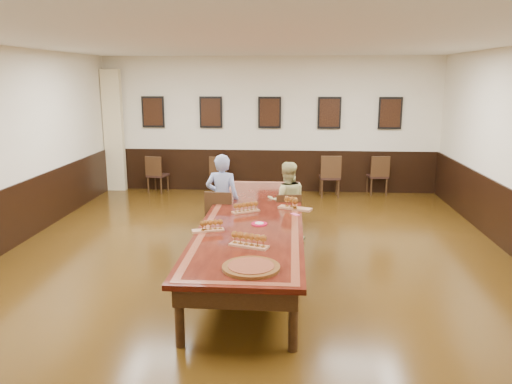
# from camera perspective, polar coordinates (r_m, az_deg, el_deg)

# --- Properties ---
(floor) EXTENTS (8.00, 10.00, 0.02)m
(floor) POSITION_cam_1_polar(r_m,az_deg,el_deg) (7.46, -0.28, -8.45)
(floor) COLOR black
(floor) RESTS_ON ground
(ceiling) EXTENTS (8.00, 10.00, 0.02)m
(ceiling) POSITION_cam_1_polar(r_m,az_deg,el_deg) (6.96, -0.31, 17.05)
(ceiling) COLOR white
(ceiling) RESTS_ON floor
(wall_back) EXTENTS (8.00, 0.02, 3.20)m
(wall_back) POSITION_cam_1_polar(r_m,az_deg,el_deg) (12.00, 1.57, 7.66)
(wall_back) COLOR #EFE5C8
(wall_back) RESTS_ON floor
(wall_front) EXTENTS (8.00, 0.02, 3.20)m
(wall_front) POSITION_cam_1_polar(r_m,az_deg,el_deg) (2.28, -10.51, -16.70)
(wall_front) COLOR #EFE5C8
(wall_front) RESTS_ON floor
(chair_man) EXTENTS (0.48, 0.52, 0.94)m
(chair_man) POSITION_cam_1_polar(r_m,az_deg,el_deg) (8.20, -3.99, -2.92)
(chair_man) COLOR black
(chair_man) RESTS_ON floor
(chair_woman) EXTENTS (0.47, 0.50, 0.87)m
(chair_woman) POSITION_cam_1_polar(r_m,az_deg,el_deg) (8.32, 3.59, -2.95)
(chair_woman) COLOR black
(chair_woman) RESTS_ON floor
(spare_chair_a) EXTENTS (0.51, 0.54, 0.90)m
(spare_chair_a) POSITION_cam_1_polar(r_m,az_deg,el_deg) (12.21, -11.17, 2.05)
(spare_chair_a) COLOR black
(spare_chair_a) RESTS_ON floor
(spare_chair_b) EXTENTS (0.48, 0.51, 0.90)m
(spare_chair_b) POSITION_cam_1_polar(r_m,az_deg,el_deg) (11.93, -4.09, 2.02)
(spare_chair_b) COLOR black
(spare_chair_b) RESTS_ON floor
(spare_chair_c) EXTENTS (0.48, 0.52, 0.98)m
(spare_chair_c) POSITION_cam_1_polar(r_m,az_deg,el_deg) (11.66, 8.42, 1.86)
(spare_chair_c) COLOR black
(spare_chair_c) RESTS_ON floor
(spare_chair_d) EXTENTS (0.49, 0.53, 0.94)m
(spare_chair_d) POSITION_cam_1_polar(r_m,az_deg,el_deg) (12.12, 13.69, 1.94)
(spare_chair_d) COLOR black
(spare_chair_d) RESTS_ON floor
(person_man) EXTENTS (0.58, 0.41, 1.51)m
(person_man) POSITION_cam_1_polar(r_m,az_deg,el_deg) (8.22, -3.86, -0.85)
(person_man) COLOR #465DB0
(person_man) RESTS_ON floor
(person_woman) EXTENTS (0.74, 0.61, 1.36)m
(person_woman) POSITION_cam_1_polar(r_m,az_deg,el_deg) (8.34, 3.53, -1.16)
(person_woman) COLOR #C6C27B
(person_woman) RESTS_ON floor
(pink_phone) EXTENTS (0.14, 0.15, 0.01)m
(pink_phone) POSITION_cam_1_polar(r_m,az_deg,el_deg) (7.33, 4.48, -2.58)
(pink_phone) COLOR #F65288
(pink_phone) RESTS_ON conference_table
(curtain) EXTENTS (0.45, 0.18, 2.90)m
(curtain) POSITION_cam_1_polar(r_m,az_deg,el_deg) (12.56, -15.94, 6.73)
(curtain) COLOR beige
(curtain) RESTS_ON floor
(wainscoting) EXTENTS (8.00, 10.00, 1.00)m
(wainscoting) POSITION_cam_1_polar(r_m,az_deg,el_deg) (7.29, -0.29, -4.72)
(wainscoting) COLOR black
(wainscoting) RESTS_ON floor
(conference_table) EXTENTS (1.40, 5.00, 0.76)m
(conference_table) POSITION_cam_1_polar(r_m,az_deg,el_deg) (7.26, -0.29, -3.88)
(conference_table) COLOR black
(conference_table) RESTS_ON floor
(posters) EXTENTS (6.14, 0.04, 0.74)m
(posters) POSITION_cam_1_polar(r_m,az_deg,el_deg) (11.90, 1.57, 9.07)
(posters) COLOR black
(posters) RESTS_ON wall_back
(flight_a) EXTENTS (0.43, 0.33, 0.16)m
(flight_a) POSITION_cam_1_polar(r_m,az_deg,el_deg) (7.42, -1.18, -1.80)
(flight_a) COLOR #A76A46
(flight_a) RESTS_ON conference_table
(flight_b) EXTENTS (0.53, 0.33, 0.19)m
(flight_b) POSITION_cam_1_polar(r_m,az_deg,el_deg) (7.60, 4.32, -1.35)
(flight_b) COLOR #A76A46
(flight_b) RESTS_ON conference_table
(flight_c) EXTENTS (0.43, 0.25, 0.16)m
(flight_c) POSITION_cam_1_polar(r_m,az_deg,el_deg) (6.55, -5.38, -3.90)
(flight_c) COLOR #A76A46
(flight_c) RESTS_ON conference_table
(flight_d) EXTENTS (0.49, 0.30, 0.18)m
(flight_d) POSITION_cam_1_polar(r_m,az_deg,el_deg) (5.92, -0.82, -5.58)
(flight_d) COLOR #A76A46
(flight_d) RESTS_ON conference_table
(red_plate_grp) EXTENTS (0.22, 0.22, 0.03)m
(red_plate_grp) POSITION_cam_1_polar(r_m,az_deg,el_deg) (6.82, 0.38, -3.68)
(red_plate_grp) COLOR red
(red_plate_grp) RESTS_ON conference_table
(carved_platter) EXTENTS (0.75, 0.75, 0.05)m
(carved_platter) POSITION_cam_1_polar(r_m,az_deg,el_deg) (5.29, -0.56, -8.61)
(carved_platter) COLOR #4F290F
(carved_platter) RESTS_ON conference_table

